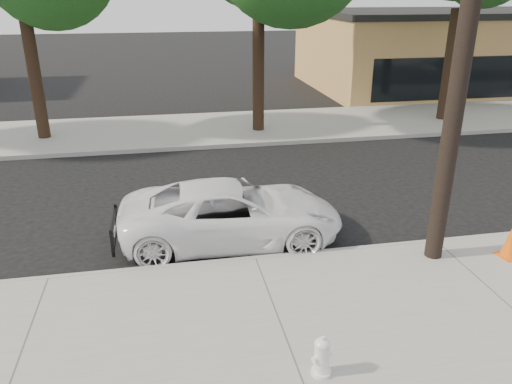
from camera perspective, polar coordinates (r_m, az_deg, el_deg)
The scene contains 9 objects.
ground at distance 12.16m, azimuth -1.93°, elevation -3.29°, with size 120.00×120.00×0.00m, color black.
near_sidewalk at distance 8.49m, azimuth 2.78°, elevation -15.12°, with size 90.00×4.40×0.15m, color gray.
far_sidewalk at distance 20.10m, azimuth -5.77°, elevation 7.17°, with size 90.00×5.00×0.15m, color gray.
curb_near at distance 10.29m, azimuth -0.08°, elevation -7.84°, with size 90.00×0.12×0.16m, color #9E9B93.
building_main at distance 32.30m, azimuth 23.18°, elevation 14.69°, with size 18.00×10.00×4.00m, color #B3824A.
utility_pole at distance 9.72m, azimuth 23.06°, elevation 17.44°, with size 1.40×0.34×9.00m.
police_cruiser at distance 10.97m, azimuth -2.77°, elevation -2.36°, with size 2.23×4.83×1.34m, color white.
fire_hydrant at distance 7.41m, azimuth 7.52°, elevation -18.20°, with size 0.32×0.29×0.59m.
traffic_cone at distance 11.35m, azimuth 27.18°, elevation -4.90°, with size 0.45×0.45×0.77m.
Camera 1 is at (-1.66, -10.86, 5.20)m, focal length 35.00 mm.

